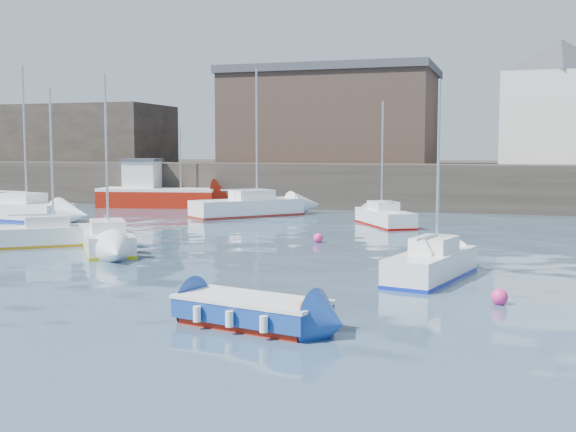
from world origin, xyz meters
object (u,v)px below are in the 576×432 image
(sailboat_e, at_px, (19,210))
(sailboat_f, at_px, (385,217))
(sailboat_h, at_px, (248,207))
(buoy_mid, at_px, (499,304))
(sailboat_c, at_px, (432,264))
(blue_dinghy, at_px, (251,310))
(buoy_far, at_px, (318,242))
(sailboat_b, at_px, (107,239))
(fishing_boat, at_px, (156,192))
(sailboat_a, at_px, (42,235))

(sailboat_e, distance_m, sailboat_f, 20.50)
(sailboat_f, distance_m, sailboat_h, 9.18)
(sailboat_e, xyz_separation_m, buoy_mid, (26.36, -15.15, -0.56))
(sailboat_e, bearing_deg, sailboat_c, -26.22)
(blue_dinghy, bearing_deg, buoy_far, 99.17)
(sailboat_b, distance_m, sailboat_e, 14.75)
(sailboat_c, xyz_separation_m, sailboat_f, (-4.05, 15.19, -0.01))
(blue_dinghy, bearing_deg, sailboat_c, 66.11)
(sailboat_c, distance_m, buoy_far, 9.34)
(fishing_boat, height_order, sailboat_a, sailboat_a)
(sailboat_c, bearing_deg, sailboat_f, 104.95)
(fishing_boat, height_order, sailboat_b, sailboat_b)
(blue_dinghy, relative_size, buoy_mid, 8.76)
(sailboat_e, height_order, sailboat_h, sailboat_h)
(sailboat_b, distance_m, sailboat_f, 15.41)
(sailboat_b, bearing_deg, buoy_mid, -21.03)
(blue_dinghy, bearing_deg, sailboat_a, 141.72)
(fishing_boat, distance_m, sailboat_b, 21.96)
(fishing_boat, relative_size, sailboat_f, 1.31)
(sailboat_e, relative_size, sailboat_f, 1.32)
(sailboat_b, xyz_separation_m, buoy_mid, (14.98, -5.76, -0.45))
(fishing_boat, distance_m, sailboat_h, 9.88)
(sailboat_h, bearing_deg, sailboat_b, -90.49)
(sailboat_a, distance_m, buoy_mid, 19.31)
(buoy_far, bearing_deg, sailboat_e, 166.44)
(sailboat_a, distance_m, buoy_far, 11.53)
(sailboat_e, bearing_deg, sailboat_a, -48.06)
(sailboat_h, bearing_deg, buoy_far, -55.83)
(sailboat_a, bearing_deg, sailboat_c, -10.40)
(sailboat_b, xyz_separation_m, sailboat_e, (-11.38, 9.39, 0.11))
(blue_dinghy, height_order, buoy_mid, blue_dinghy)
(buoy_far, bearing_deg, buoy_mid, -54.21)
(blue_dinghy, relative_size, sailboat_h, 0.43)
(sailboat_c, xyz_separation_m, buoy_mid, (2.07, -3.19, -0.47))
(fishing_boat, xyz_separation_m, sailboat_e, (-2.89, -10.85, -0.48))
(sailboat_e, height_order, sailboat_f, sailboat_e)
(fishing_boat, distance_m, buoy_far, 22.06)
(fishing_boat, xyz_separation_m, sailboat_b, (8.49, -20.24, -0.60))
(blue_dinghy, relative_size, fishing_boat, 0.44)
(blue_dinghy, distance_m, sailboat_h, 27.06)
(blue_dinghy, xyz_separation_m, buoy_far, (-2.38, 14.74, -0.37))
(fishing_boat, xyz_separation_m, sailboat_a, (5.18, -19.84, -0.59))
(fishing_boat, height_order, sailboat_h, sailboat_h)
(sailboat_h, relative_size, buoy_mid, 20.30)
(sailboat_h, xyz_separation_m, buoy_far, (7.18, -10.57, -0.57))
(fishing_boat, height_order, sailboat_f, sailboat_f)
(fishing_boat, distance_m, sailboat_c, 31.29)
(sailboat_f, bearing_deg, sailboat_a, -134.91)
(sailboat_e, bearing_deg, buoy_far, -13.56)
(blue_dinghy, distance_m, sailboat_b, 13.82)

